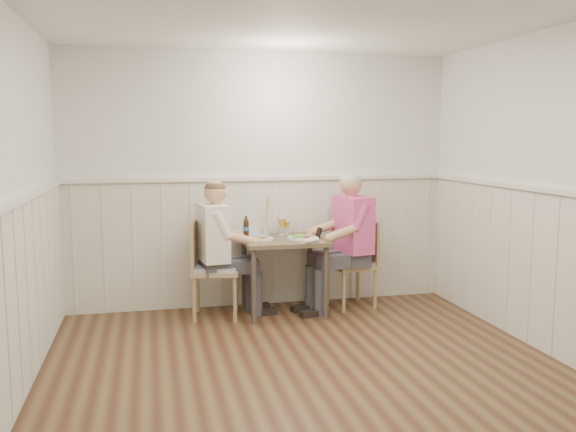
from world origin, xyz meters
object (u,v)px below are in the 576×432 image
at_px(dining_table, 283,250).
at_px(chair_right, 356,260).
at_px(diner_cream, 217,260).
at_px(beer_bottle, 246,227).
at_px(man_in_pink, 349,251).
at_px(grass_vase, 265,217).
at_px(chair_left, 209,265).

bearing_deg(dining_table, chair_right, 6.11).
bearing_deg(dining_table, diner_cream, -179.81).
bearing_deg(beer_bottle, chair_right, -6.09).
height_order(chair_right, man_in_pink, man_in_pink).
relative_size(man_in_pink, beer_bottle, 6.79).
bearing_deg(diner_cream, beer_bottle, 33.36).
height_order(chair_right, beer_bottle, beer_bottle).
distance_m(dining_table, grass_vase, 0.40).
relative_size(diner_cream, beer_bottle, 6.53).
relative_size(dining_table, beer_bottle, 3.84).
relative_size(man_in_pink, grass_vase, 3.36).
distance_m(chair_left, man_in_pink, 1.41).
bearing_deg(chair_left, grass_vase, 19.40).
bearing_deg(grass_vase, chair_right, -9.35).
xyz_separation_m(chair_right, chair_left, (-1.52, -0.06, 0.03)).
height_order(chair_left, diner_cream, diner_cream).
distance_m(chair_left, beer_bottle, 0.54).
bearing_deg(chair_right, beer_bottle, 173.91).
height_order(chair_left, grass_vase, grass_vase).
relative_size(beer_bottle, grass_vase, 0.49).
bearing_deg(beer_bottle, chair_left, -155.55).
height_order(man_in_pink, grass_vase, man_in_pink).
bearing_deg(man_in_pink, chair_right, 37.51).
relative_size(chair_left, diner_cream, 0.69).
distance_m(chair_right, beer_bottle, 1.19).
bearing_deg(grass_vase, beer_bottle, -171.19).
xyz_separation_m(beer_bottle, grass_vase, (0.20, 0.03, 0.10)).
height_order(dining_table, chair_left, chair_left).
bearing_deg(diner_cream, dining_table, 0.19).
bearing_deg(man_in_pink, beer_bottle, 168.64).
height_order(man_in_pink, beer_bottle, man_in_pink).
relative_size(dining_table, chair_right, 0.90).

